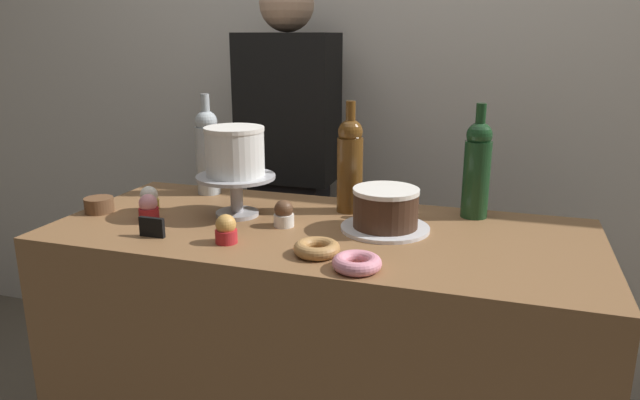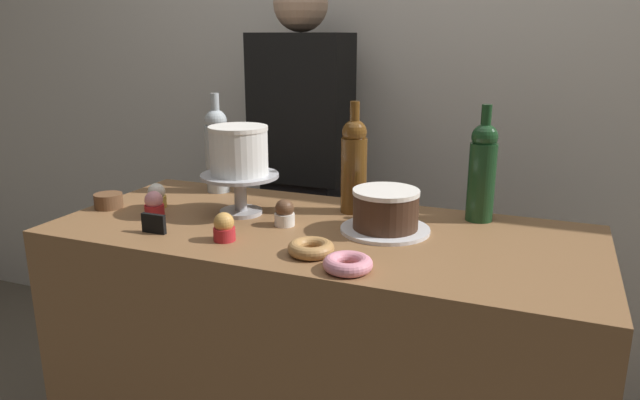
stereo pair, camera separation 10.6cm
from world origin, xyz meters
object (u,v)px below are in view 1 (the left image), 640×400
at_px(cupcake_caramel, 226,230).
at_px(barista_figure, 289,182).
at_px(donut_pink, 357,263).
at_px(cookie_stack, 99,205).
at_px(donut_maple, 317,248).
at_px(cupcake_vanilla, 149,199).
at_px(wine_bottle_green, 477,168).
at_px(cupcake_strawberry, 148,208).
at_px(white_layer_cake, 235,151).
at_px(cupcake_chocolate, 284,214).
at_px(wine_bottle_amber, 350,164).
at_px(price_sign_chalkboard, 152,227).
at_px(chocolate_round_cake, 386,207).
at_px(cake_stand_pedestal, 236,188).
at_px(wine_bottle_clear, 208,150).

xyz_separation_m(cupcake_caramel, barista_figure, (-0.14, 0.83, -0.08)).
bearing_deg(donut_pink, cookie_stack, 166.80).
bearing_deg(donut_maple, cupcake_vanilla, 161.60).
xyz_separation_m(cupcake_vanilla, donut_maple, (0.59, -0.20, -0.02)).
distance_m(wine_bottle_green, cupcake_strawberry, 0.93).
distance_m(white_layer_cake, cupcake_chocolate, 0.23).
height_order(wine_bottle_amber, price_sign_chalkboard, wine_bottle_amber).
relative_size(chocolate_round_cake, price_sign_chalkboard, 2.52).
xyz_separation_m(wine_bottle_green, cupcake_vanilla, (-0.92, -0.23, -0.11)).
height_order(white_layer_cake, donut_maple, white_layer_cake).
distance_m(cake_stand_pedestal, price_sign_chalkboard, 0.28).
bearing_deg(white_layer_cake, cake_stand_pedestal, -90.00).
relative_size(chocolate_round_cake, barista_figure, 0.11).
height_order(wine_bottle_clear, donut_maple, wine_bottle_clear).
relative_size(cupcake_caramel, cupcake_strawberry, 1.00).
bearing_deg(donut_maple, barista_figure, 114.89).
bearing_deg(cupcake_chocolate, chocolate_round_cake, 11.19).
bearing_deg(donut_pink, white_layer_cake, 146.10).
height_order(cupcake_caramel, price_sign_chalkboard, cupcake_caramel).
xyz_separation_m(donut_pink, barista_figure, (-0.50, 0.90, -0.06)).
xyz_separation_m(cake_stand_pedestal, white_layer_cake, (0.00, 0.00, 0.11)).
distance_m(cookie_stack, price_sign_chalkboard, 0.31).
distance_m(cupcake_vanilla, donut_maple, 0.62).
distance_m(white_layer_cake, wine_bottle_clear, 0.28).
relative_size(white_layer_cake, cupcake_chocolate, 2.28).
height_order(cupcake_caramel, cupcake_vanilla, same).
distance_m(wine_bottle_green, cupcake_caramel, 0.72).
distance_m(cupcake_vanilla, cupcake_chocolate, 0.44).
relative_size(wine_bottle_clear, donut_maple, 2.91).
relative_size(cupcake_vanilla, cookie_stack, 0.88).
bearing_deg(wine_bottle_amber, white_layer_cake, -154.47).
bearing_deg(chocolate_round_cake, cookie_stack, -173.34).
distance_m(cupcake_caramel, donut_pink, 0.36).
height_order(donut_pink, cookie_stack, cookie_stack).
distance_m(cake_stand_pedestal, donut_maple, 0.40).
height_order(wine_bottle_amber, barista_figure, barista_figure).
relative_size(cupcake_vanilla, cupcake_chocolate, 1.00).
distance_m(chocolate_round_cake, cupcake_strawberry, 0.67).
distance_m(cupcake_caramel, barista_figure, 0.84).
xyz_separation_m(white_layer_cake, cupcake_strawberry, (-0.22, -0.11, -0.15)).
bearing_deg(cookie_stack, barista_figure, 64.59).
bearing_deg(cake_stand_pedestal, white_layer_cake, 90.00).
bearing_deg(chocolate_round_cake, white_layer_cake, -179.61).
xyz_separation_m(cupcake_vanilla, cupcake_chocolate, (0.43, -0.02, 0.00)).
bearing_deg(donut_maple, donut_pink, -27.97).
height_order(cake_stand_pedestal, donut_pink, cake_stand_pedestal).
bearing_deg(barista_figure, wine_bottle_amber, -51.59).
bearing_deg(cupcake_chocolate, donut_maple, -49.43).
bearing_deg(cupcake_chocolate, cake_stand_pedestal, 162.96).
xyz_separation_m(wine_bottle_amber, barista_figure, (-0.37, 0.46, -0.19)).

